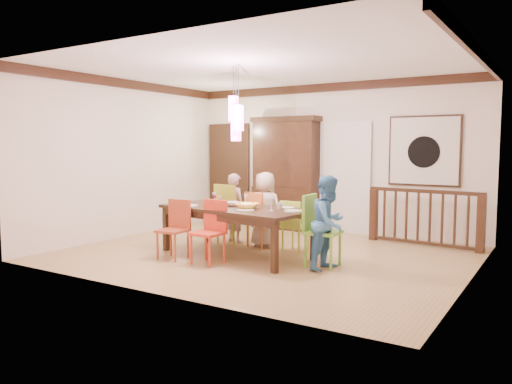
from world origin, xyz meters
The scene contains 37 objects.
floor centered at (0.00, 0.00, 0.00)m, with size 6.00×6.00×0.00m, color #A17E4E.
ceiling centered at (0.00, 0.00, 2.90)m, with size 6.00×6.00×0.00m, color white.
wall_back centered at (0.00, 2.50, 1.45)m, with size 6.00×6.00×0.00m, color beige.
wall_left centered at (-3.00, 0.00, 1.45)m, with size 5.00×5.00×0.00m, color beige.
wall_right centered at (3.00, 0.00, 1.45)m, with size 5.00×5.00×0.00m, color beige.
crown_molding centered at (0.00, 0.00, 2.82)m, with size 6.00×5.00×0.16m, color black, non-canonical shape.
panel_door centered at (-2.40, 2.45, 1.05)m, with size 1.04×0.07×2.24m, color black.
white_doorway centered at (0.35, 2.46, 1.05)m, with size 0.97×0.05×2.22m, color silver.
painting centered at (1.80, 2.46, 1.60)m, with size 1.25×0.06×1.25m.
pendant_cluster centered at (-0.31, -0.34, 2.11)m, with size 0.27×0.21×1.14m.
dining_table centered at (-0.31, -0.34, 0.68)m, with size 2.53×1.43×0.75m.
chair_far_left centered at (-0.93, 0.46, 0.59)m, with size 0.52×0.52×1.03m.
chair_far_mid centered at (-0.30, 0.40, 0.53)m, with size 0.51×0.51×0.93m.
chair_far_right centered at (0.34, 0.39, 0.47)m, with size 0.40×0.40×0.83m.
chair_near_left centered at (-0.99, -1.04, 0.50)m, with size 0.42×0.42×0.88m.
chair_near_mid centered at (-0.35, -1.02, 0.52)m, with size 0.42×0.42×0.91m.
chair_end_right centered at (1.12, -0.30, 0.58)m, with size 0.48×0.48×1.01m.
china_hutch centered at (-0.90, 2.30, 1.14)m, with size 1.44×0.46×2.27m.
balustrade centered at (1.95, 1.95, 0.50)m, with size 1.95×0.29×0.96m.
person_far_left centered at (-0.95, 0.55, 0.60)m, with size 0.44×0.29×1.21m, color #D5A2A8.
person_far_mid centered at (-0.29, 0.48, 0.63)m, with size 0.61×0.40×1.26m, color #C2A992.
person_end_right centered at (1.25, -0.39, 0.64)m, with size 0.63×0.49×1.29m, color teal.
serving_bowl centered at (-0.05, -0.44, 0.79)m, with size 0.36×0.36×0.09m, color yellow.
small_bowl centered at (-0.45, -0.26, 0.78)m, with size 0.22×0.22×0.07m, color white.
cup_left centered at (-0.75, -0.50, 0.80)m, with size 0.13×0.13×0.11m, color silver.
cup_right centered at (0.38, -0.20, 0.80)m, with size 0.10×0.10×0.10m, color silver.
plate_far_left centered at (-0.94, -0.07, 0.76)m, with size 0.26×0.26×0.01m, color white.
plate_far_mid centered at (-0.26, -0.08, 0.76)m, with size 0.26×0.26×0.01m, color white.
plate_far_right centered at (0.40, -0.06, 0.76)m, with size 0.26×0.26×0.01m, color white.
plate_near_left centered at (-1.03, -0.59, 0.76)m, with size 0.26×0.26×0.01m, color white.
plate_near_mid centered at (0.03, -0.61, 0.76)m, with size 0.26×0.26×0.01m, color white.
plate_end_right centered at (0.66, -0.31, 0.76)m, with size 0.26×0.26×0.01m, color white.
wine_glass_a centered at (-0.86, -0.17, 0.84)m, with size 0.08×0.08×0.19m, color #590C19, non-canonical shape.
wine_glass_b centered at (-0.22, -0.20, 0.84)m, with size 0.08×0.08×0.19m, color silver, non-canonical shape.
wine_glass_c centered at (-0.42, -0.64, 0.84)m, with size 0.08×0.08×0.19m, color #590C19, non-canonical shape.
wine_glass_d centered at (0.38, -0.45, 0.84)m, with size 0.08×0.08×0.19m, color silver, non-canonical shape.
napkin centered at (-0.43, -0.66, 0.76)m, with size 0.18×0.14×0.01m, color #D83359.
Camera 1 is at (3.97, -6.61, 1.68)m, focal length 35.00 mm.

